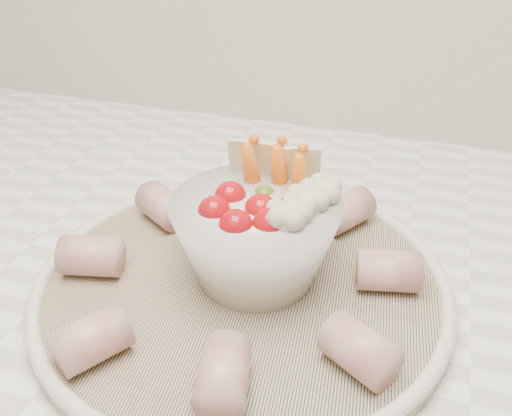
% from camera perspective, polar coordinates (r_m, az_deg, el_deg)
% --- Properties ---
extents(serving_platter, '(0.37, 0.37, 0.02)m').
position_cam_1_polar(serving_platter, '(0.48, -1.40, -7.56)').
color(serving_platter, navy).
rests_on(serving_platter, kitchen_counter).
extents(veggie_bowl, '(0.14, 0.14, 0.11)m').
position_cam_1_polar(veggie_bowl, '(0.46, 0.26, -2.65)').
color(veggie_bowl, silver).
rests_on(veggie_bowl, serving_platter).
extents(cured_meat_rolls, '(0.29, 0.30, 0.03)m').
position_cam_1_polar(cured_meat_rolls, '(0.47, -1.54, -5.52)').
color(cured_meat_rolls, '#AA4D4E').
rests_on(cured_meat_rolls, serving_platter).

